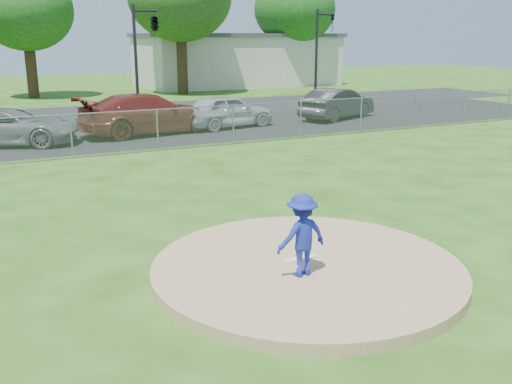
# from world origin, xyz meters

# --- Properties ---
(ground) EXTENTS (120.00, 120.00, 0.00)m
(ground) POSITION_xyz_m (0.00, 10.00, 0.00)
(ground) COLOR #224E11
(ground) RESTS_ON ground
(pitchers_mound) EXTENTS (5.40, 5.40, 0.20)m
(pitchers_mound) POSITION_xyz_m (0.00, 0.00, 0.10)
(pitchers_mound) COLOR tan
(pitchers_mound) RESTS_ON ground
(pitching_rubber) EXTENTS (0.60, 0.15, 0.04)m
(pitching_rubber) POSITION_xyz_m (0.00, 0.20, 0.22)
(pitching_rubber) COLOR white
(pitching_rubber) RESTS_ON pitchers_mound
(chain_link_fence) EXTENTS (40.00, 0.06, 1.50)m
(chain_link_fence) POSITION_xyz_m (0.00, 12.00, 0.75)
(chain_link_fence) COLOR gray
(chain_link_fence) RESTS_ON ground
(parking_lot) EXTENTS (50.00, 8.00, 0.01)m
(parking_lot) POSITION_xyz_m (0.00, 16.50, 0.01)
(parking_lot) COLOR black
(parking_lot) RESTS_ON ground
(street) EXTENTS (60.00, 7.00, 0.01)m
(street) POSITION_xyz_m (0.00, 24.00, 0.00)
(street) COLOR black
(street) RESTS_ON ground
(commercial_building) EXTENTS (16.40, 9.40, 4.30)m
(commercial_building) POSITION_xyz_m (16.00, 38.00, 2.16)
(commercial_building) COLOR beige
(commercial_building) RESTS_ON ground
(traffic_signal_center) EXTENTS (1.42, 2.48, 5.60)m
(traffic_signal_center) POSITION_xyz_m (3.97, 22.00, 4.61)
(traffic_signal_center) COLOR black
(traffic_signal_center) RESTS_ON ground
(traffic_signal_right) EXTENTS (1.28, 0.20, 5.60)m
(traffic_signal_right) POSITION_xyz_m (14.24, 22.00, 3.36)
(traffic_signal_right) COLOR black
(traffic_signal_right) RESTS_ON ground
(pitcher) EXTENTS (0.92, 0.57, 1.38)m
(pitcher) POSITION_xyz_m (-0.34, -0.36, 0.89)
(pitcher) COLOR #1B2898
(pitcher) RESTS_ON pitchers_mound
(parked_car_gray) EXTENTS (5.50, 4.00, 1.39)m
(parked_car_gray) POSITION_xyz_m (-3.68, 15.61, 0.71)
(parked_car_gray) COLOR gray
(parked_car_gray) RESTS_ON parking_lot
(parked_car_darkred) EXTENTS (6.17, 3.26, 1.71)m
(parked_car_darkred) POSITION_xyz_m (1.77, 15.81, 0.86)
(parked_car_darkred) COLOR maroon
(parked_car_darkred) RESTS_ON parking_lot
(parked_car_pearl) EXTENTS (4.67, 2.54, 1.51)m
(parked_car_pearl) POSITION_xyz_m (5.45, 15.92, 0.76)
(parked_car_pearl) COLOR #B1B3B5
(parked_car_pearl) RESTS_ON parking_lot
(parked_car_charcoal) EXTENTS (4.88, 3.24, 1.52)m
(parked_car_charcoal) POSITION_xyz_m (11.59, 16.10, 0.77)
(parked_car_charcoal) COLOR #262629
(parked_car_charcoal) RESTS_ON parking_lot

